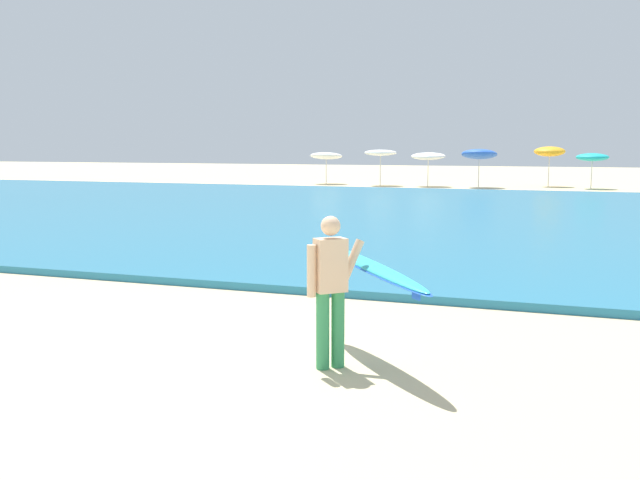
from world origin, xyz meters
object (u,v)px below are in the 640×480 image
surfer_with_board (351,277)px  beach_umbrella_1 (381,153)px  beach_umbrella_2 (428,156)px  beach_umbrella_3 (479,154)px  beach_umbrella_0 (326,156)px  beach_umbrella_5 (592,157)px  beach_umbrella_4 (550,151)px

surfer_with_board → beach_umbrella_1: bearing=104.0°
beach_umbrella_2 → beach_umbrella_3: beach_umbrella_3 is taller
beach_umbrella_1 → beach_umbrella_3: 6.02m
surfer_with_board → beach_umbrella_0: size_ratio=0.99×
beach_umbrella_0 → beach_umbrella_3: (9.83, -0.82, 0.16)m
beach_umbrella_1 → beach_umbrella_5: bearing=4.0°
beach_umbrella_1 → beach_umbrella_2: (2.97, 0.07, -0.20)m
beach_umbrella_2 → beach_umbrella_3: size_ratio=0.89×
surfer_with_board → beach_umbrella_2: bearing=99.3°
beach_umbrella_3 → beach_umbrella_5: bearing=8.5°
surfer_with_board → beach_umbrella_0: bearing=109.2°
beach_umbrella_5 → beach_umbrella_2: bearing=-175.2°
beach_umbrella_0 → beach_umbrella_4: size_ratio=0.86×
beach_umbrella_1 → beach_umbrella_5: size_ratio=1.08×
beach_umbrella_4 → beach_umbrella_1: bearing=-166.8°
beach_umbrella_5 → surfer_with_board: bearing=-95.6°
beach_umbrella_4 → beach_umbrella_0: bearing=-173.4°
beach_umbrella_2 → surfer_with_board: bearing=-80.7°
surfer_with_board → beach_umbrella_4: beach_umbrella_4 is taller
beach_umbrella_2 → beach_umbrella_4: beach_umbrella_4 is taller
surfer_with_board → beach_umbrella_0: (-12.59, 36.09, 0.78)m
beach_umbrella_3 → beach_umbrella_5: size_ratio=1.14×
beach_umbrella_3 → beach_umbrella_5: beach_umbrella_3 is taller
beach_umbrella_3 → beach_umbrella_4: (3.89, 2.40, 0.15)m
beach_umbrella_3 → beach_umbrella_5: (6.28, 0.94, -0.16)m
beach_umbrella_0 → beach_umbrella_5: 16.11m
surfer_with_board → beach_umbrella_4: 37.70m
beach_umbrella_0 → beach_umbrella_4: bearing=6.6°
beach_umbrella_1 → beach_umbrella_3: bearing=-0.8°
beach_umbrella_1 → beach_umbrella_2: beach_umbrella_1 is taller
beach_umbrella_0 → beach_umbrella_1: 3.88m
beach_umbrella_2 → beach_umbrella_0: bearing=174.4°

